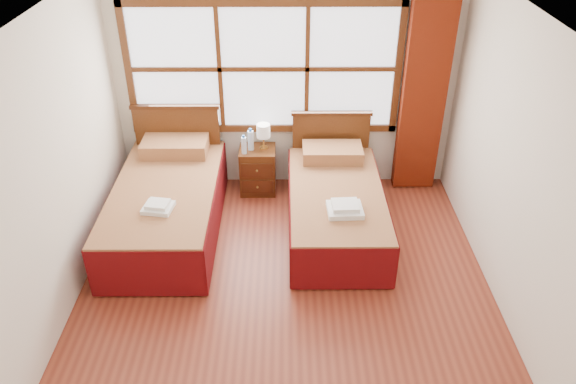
{
  "coord_description": "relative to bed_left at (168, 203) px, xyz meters",
  "views": [
    {
      "loc": [
        0.0,
        -3.96,
        3.73
      ],
      "look_at": [
        0.02,
        0.7,
        0.78
      ],
      "focal_mm": 35.0,
      "sensor_mm": 36.0,
      "label": 1
    }
  ],
  "objects": [
    {
      "name": "bottle_near",
      "position": [
        0.81,
        0.7,
        0.35
      ],
      "size": [
        0.06,
        0.06,
        0.24
      ],
      "color": "#C3DFFB",
      "rests_on": "nightstand"
    },
    {
      "name": "wall_right",
      "position": [
        3.3,
        -1.2,
        0.97
      ],
      "size": [
        0.0,
        4.5,
        4.5
      ],
      "primitive_type": "plane",
      "rotation": [
        1.57,
        0.0,
        -1.57
      ],
      "color": "silver",
      "rests_on": "floor"
    },
    {
      "name": "curtain",
      "position": [
        2.9,
        0.91,
        0.84
      ],
      "size": [
        0.5,
        0.16,
        2.3
      ],
      "primitive_type": "cube",
      "color": "maroon",
      "rests_on": "wall_back"
    },
    {
      "name": "towels_left",
      "position": [
        0.02,
        -0.5,
        0.29
      ],
      "size": [
        0.32,
        0.29,
        0.08
      ],
      "rotation": [
        0.0,
        0.0,
        -0.16
      ],
      "color": "white",
      "rests_on": "bed_left"
    },
    {
      "name": "floor",
      "position": [
        1.3,
        -1.2,
        -0.33
      ],
      "size": [
        4.5,
        4.5,
        0.0
      ],
      "primitive_type": "plane",
      "color": "brown",
      "rests_on": "ground"
    },
    {
      "name": "ceiling",
      "position": [
        1.3,
        -1.2,
        2.27
      ],
      "size": [
        4.5,
        4.5,
        0.0
      ],
      "primitive_type": "plane",
      "rotation": [
        3.14,
        0.0,
        0.0
      ],
      "color": "white",
      "rests_on": "wall_back"
    },
    {
      "name": "nightstand",
      "position": [
        0.96,
        0.8,
        -0.04
      ],
      "size": [
        0.43,
        0.43,
        0.57
      ],
      "color": "#502911",
      "rests_on": "floor"
    },
    {
      "name": "bed_left",
      "position": [
        0.0,
        0.0,
        0.0
      ],
      "size": [
        1.11,
        2.16,
        1.09
      ],
      "color": "#421F0D",
      "rests_on": "floor"
    },
    {
      "name": "bed_right",
      "position": [
        1.85,
        0.0,
        -0.03
      ],
      "size": [
        1.03,
        2.05,
        0.99
      ],
      "color": "#421F0D",
      "rests_on": "floor"
    },
    {
      "name": "bottle_far",
      "position": [
        0.89,
        0.8,
        0.37
      ],
      "size": [
        0.07,
        0.07,
        0.28
      ],
      "color": "#C3DFFB",
      "rests_on": "nightstand"
    },
    {
      "name": "towels_right",
      "position": [
        1.9,
        -0.48,
        0.25
      ],
      "size": [
        0.37,
        0.33,
        0.1
      ],
      "rotation": [
        0.0,
        0.0,
        0.05
      ],
      "color": "white",
      "rests_on": "bed_right"
    },
    {
      "name": "window",
      "position": [
        1.05,
        1.02,
        1.17
      ],
      "size": [
        3.16,
        0.06,
        1.56
      ],
      "color": "white",
      "rests_on": "wall_back"
    },
    {
      "name": "wall_left",
      "position": [
        -0.7,
        -1.2,
        0.97
      ],
      "size": [
        0.0,
        4.5,
        4.5
      ],
      "primitive_type": "plane",
      "rotation": [
        1.57,
        0.0,
        1.57
      ],
      "color": "silver",
      "rests_on": "floor"
    },
    {
      "name": "lamp",
      "position": [
        1.04,
        0.83,
        0.46
      ],
      "size": [
        0.16,
        0.16,
        0.31
      ],
      "color": "gold",
      "rests_on": "nightstand"
    },
    {
      "name": "wall_back",
      "position": [
        1.3,
        1.05,
        0.97
      ],
      "size": [
        4.0,
        0.0,
        4.0
      ],
      "primitive_type": "plane",
      "rotation": [
        1.57,
        0.0,
        0.0
      ],
      "color": "silver",
      "rests_on": "floor"
    }
  ]
}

